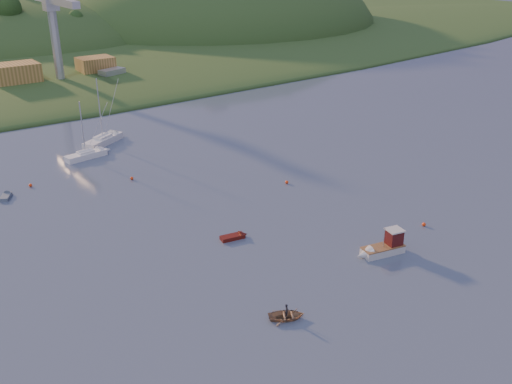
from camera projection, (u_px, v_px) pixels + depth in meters
ground at (452, 322)px, 55.77m from camera, size 500.00×500.00×0.00m
shore_slope at (8, 63)px, 178.24m from camera, size 640.00×150.00×7.00m
hill_center at (4, 42)px, 217.03m from camera, size 140.00×120.00×36.00m
hill_right at (214, 29)px, 251.71m from camera, size 150.00×130.00×60.00m
wharf at (70, 82)px, 148.54m from camera, size 42.00×16.00×2.40m
shed_west at (15, 73)px, 140.84m from camera, size 11.00×8.00×4.80m
shed_east at (96, 65)px, 153.06m from camera, size 9.00×7.00×4.00m
dock_crane at (55, 20)px, 137.88m from camera, size 3.20×28.00×20.30m
fishing_boat at (380, 248)px, 67.67m from camera, size 6.45×3.18×3.95m
sailboat_near at (103, 140)px, 105.54m from camera, size 8.93×6.77×12.23m
sailboat_far at (86, 155)px, 98.48m from camera, size 7.46×3.20×10.02m
canoe at (287, 316)px, 56.18m from camera, size 4.36×3.95×0.74m
paddler at (287, 313)px, 56.04m from camera, size 0.55×0.63×1.44m
red_tender at (237, 236)px, 71.80m from camera, size 3.72×1.82×1.21m
grey_dinghy at (7, 195)px, 83.63m from camera, size 2.53×3.31×1.17m
work_vessel at (113, 79)px, 150.87m from camera, size 16.54×10.01×4.01m
buoy_0 at (424, 224)px, 74.80m from camera, size 0.50×0.50×0.50m
buoy_1 at (287, 182)px, 88.12m from camera, size 0.50×0.50×0.50m
buoy_2 at (30, 185)px, 86.98m from camera, size 0.50×0.50×0.50m
buoy_3 at (132, 178)px, 89.59m from camera, size 0.50×0.50×0.50m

